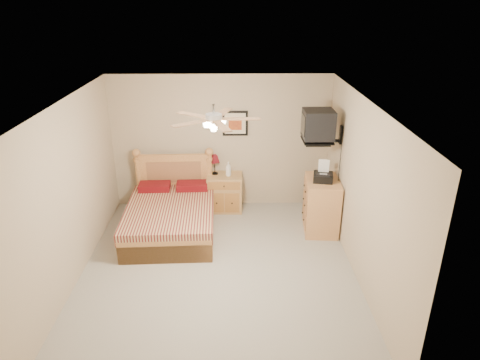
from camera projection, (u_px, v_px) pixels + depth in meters
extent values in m
plane|color=gray|center=(218.00, 271.00, 6.32)|extent=(4.50, 4.50, 0.00)
cube|color=white|center=(214.00, 104.00, 5.33)|extent=(4.00, 4.50, 0.04)
cube|color=tan|center=(221.00, 142.00, 7.89)|extent=(4.00, 0.04, 2.50)
cube|color=tan|center=(207.00, 303.00, 3.76)|extent=(4.00, 0.04, 2.50)
cube|color=tan|center=(69.00, 195.00, 5.80)|extent=(0.04, 4.50, 2.50)
cube|color=tan|center=(362.00, 193.00, 5.86)|extent=(0.04, 4.50, 2.50)
cube|color=#A67E48|center=(225.00, 192.00, 8.03)|extent=(0.65, 0.50, 0.69)
imported|color=white|center=(228.00, 169.00, 7.82)|extent=(0.13, 0.13, 0.27)
cube|color=black|center=(235.00, 123.00, 7.73)|extent=(0.46, 0.04, 0.46)
cube|color=#C37F4A|center=(321.00, 205.00, 7.28)|extent=(0.61, 0.83, 0.93)
imported|color=#C3B098|center=(316.00, 173.00, 7.34)|extent=(0.21, 0.27, 0.02)
imported|color=gray|center=(315.00, 171.00, 7.36)|extent=(0.20, 0.26, 0.02)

